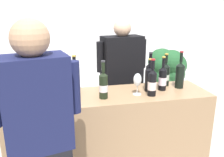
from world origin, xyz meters
TOP-DOWN VIEW (x-y plane):
  - wall_back at (0.00, 2.60)m, footprint 8.00×0.10m
  - counter at (0.00, 0.00)m, footprint 1.84×0.51m
  - wine_bottle_0 at (0.37, 0.01)m, footprint 0.08×0.08m
  - wine_bottle_1 at (-0.33, -0.02)m, footprint 0.07×0.07m
  - wine_bottle_2 at (-0.31, 0.14)m, footprint 0.08×0.08m
  - wine_bottle_3 at (-0.08, -0.08)m, footprint 0.08×0.08m
  - wine_bottle_4 at (-0.77, 0.13)m, footprint 0.08×0.08m
  - wine_bottle_5 at (0.51, 0.01)m, footprint 0.08×0.08m
  - wine_bottle_6 at (0.60, 0.14)m, footprint 0.08×0.08m
  - wine_bottle_7 at (0.35, -0.11)m, footprint 0.08×0.08m
  - wine_bottle_8 at (-0.76, -0.10)m, footprint 0.08×0.08m
  - wine_bottle_9 at (0.70, 0.04)m, footprint 0.08×0.08m
  - wine_bottle_10 at (0.43, 0.14)m, footprint 0.08×0.08m
  - wine_glass at (0.24, -0.05)m, footprint 0.08×0.08m
  - ice_bucket at (-0.52, 0.02)m, footprint 0.24×0.24m
  - person_server at (0.26, 0.59)m, footprint 0.60×0.31m
  - potted_shrub at (1.14, 1.21)m, footprint 0.54×0.55m

SIDE VIEW (x-z plane):
  - counter at x=0.00m, z-range 0.00..1.00m
  - potted_shrub at x=1.14m, z-range 0.20..1.38m
  - person_server at x=0.26m, z-range -0.02..1.62m
  - ice_bucket at x=-0.52m, z-range 1.00..1.21m
  - wine_bottle_8 at x=-0.76m, z-range 0.95..1.28m
  - wine_bottle_4 at x=-0.77m, z-range 0.96..1.27m
  - wine_bottle_5 at x=0.51m, z-range 0.95..1.28m
  - wine_bottle_6 at x=0.60m, z-range 0.95..1.28m
  - wine_bottle_1 at x=-0.33m, z-range 0.95..1.28m
  - wine_bottle_3 at x=-0.08m, z-range 0.95..1.29m
  - wine_bottle_0 at x=0.37m, z-range 0.96..1.28m
  - wine_bottle_7 at x=0.35m, z-range 0.95..1.29m
  - wine_bottle_2 at x=-0.31m, z-range 0.95..1.30m
  - wine_bottle_10 at x=0.43m, z-range 0.95..1.30m
  - wine_glass at x=0.24m, z-range 1.03..1.23m
  - wine_bottle_9 at x=0.70m, z-range 0.95..1.32m
  - wall_back at x=0.00m, z-range 0.00..2.80m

